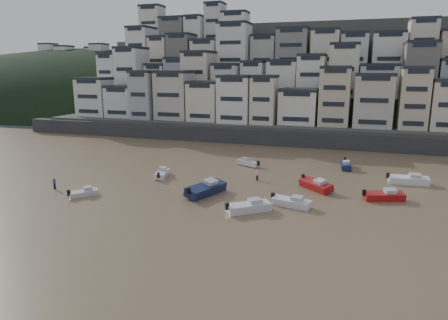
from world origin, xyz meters
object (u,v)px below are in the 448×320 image
(boat_i, at_px, (346,164))
(person_pink, at_px, (257,175))
(boat_h, at_px, (248,162))
(boat_j, at_px, (84,192))
(boat_e, at_px, (316,184))
(boat_g, at_px, (409,178))
(boat_b, at_px, (291,201))
(boat_d, at_px, (384,195))
(boat_a, at_px, (249,205))
(boat_c, at_px, (206,188))
(boat_f, at_px, (162,172))
(person_blue, at_px, (54,183))

(boat_i, xyz_separation_m, person_pink, (-12.90, -12.39, 0.13))
(boat_h, distance_m, boat_j, 29.29)
(boat_e, relative_size, boat_g, 0.98)
(boat_b, relative_size, boat_j, 1.31)
(boat_d, distance_m, boat_h, 25.58)
(boat_a, distance_m, boat_c, 8.75)
(boat_g, bearing_deg, boat_h, 167.15)
(boat_c, relative_size, boat_j, 1.77)
(boat_a, distance_m, person_pink, 14.25)
(boat_c, bearing_deg, boat_a, -102.83)
(boat_d, relative_size, boat_h, 1.14)
(boat_f, height_order, boat_j, boat_f)
(boat_g, distance_m, person_pink, 22.77)
(boat_i, bearing_deg, boat_c, -44.42)
(boat_a, bearing_deg, boat_c, 108.33)
(boat_d, height_order, person_pink, person_pink)
(boat_c, distance_m, boat_e, 15.86)
(boat_b, relative_size, boat_g, 0.87)
(boat_e, distance_m, boat_f, 24.22)
(person_blue, bearing_deg, boat_i, 33.30)
(boat_i, distance_m, person_pink, 17.89)
(boat_j, bearing_deg, boat_b, -42.59)
(boat_a, xyz_separation_m, boat_d, (15.88, 9.84, -0.05))
(boat_h, bearing_deg, boat_c, 112.23)
(boat_i, bearing_deg, boat_h, -82.75)
(boat_b, height_order, person_blue, person_blue)
(boat_g, bearing_deg, boat_a, -140.80)
(boat_j, bearing_deg, boat_d, -36.35)
(person_blue, relative_size, person_pink, 1.00)
(boat_i, height_order, boat_j, boat_i)
(boat_g, distance_m, person_blue, 52.46)
(boat_c, relative_size, person_pink, 4.21)
(boat_a, height_order, boat_b, boat_a)
(boat_h, bearing_deg, person_blue, 70.43)
(boat_h, distance_m, boat_i, 17.09)
(boat_a, distance_m, boat_j, 23.04)
(boat_f, height_order, person_pink, person_pink)
(boat_a, height_order, boat_h, boat_a)
(boat_f, height_order, boat_h, boat_f)
(boat_b, height_order, boat_j, boat_b)
(boat_a, distance_m, boat_d, 18.68)
(boat_a, relative_size, boat_c, 0.82)
(boat_b, relative_size, person_blue, 3.12)
(boat_d, xyz_separation_m, boat_h, (-22.03, 13.01, -0.10))
(boat_a, distance_m, boat_e, 13.65)
(boat_j, relative_size, person_pink, 2.38)
(boat_c, distance_m, boat_j, 16.70)
(person_blue, bearing_deg, boat_b, 5.30)
(person_pink, bearing_deg, boat_a, -80.55)
(boat_d, xyz_separation_m, person_blue, (-45.01, -9.46, 0.10))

